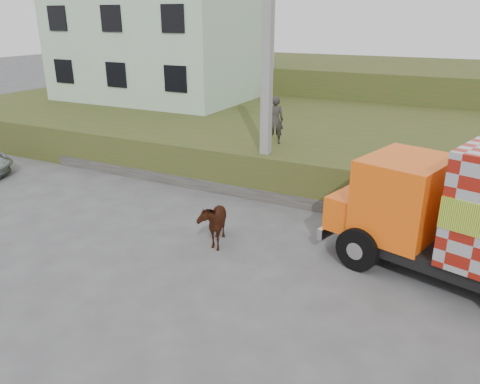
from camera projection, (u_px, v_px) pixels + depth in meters
The scene contains 8 objects.
ground at pixel (227, 259), 11.91m from camera, with size 120.00×120.00×0.00m, color #474749.
embankment at pixel (338, 142), 20.00m from camera, with size 40.00×12.00×1.50m, color #324B19.
embankment_far at pixel (391, 88), 29.75m from camera, with size 40.00×12.00×3.00m, color #324B19.
retaining_strip at pixel (234, 189), 16.19m from camera, with size 16.00×0.50×0.40m, color #595651.
building at pixel (163, 41), 25.83m from camera, with size 10.00×8.00×6.00m, color #A9C6AA.
utility_pole at pixel (267, 74), 14.74m from camera, with size 1.20×0.30×8.00m.
cow at pixel (213, 221), 12.58m from camera, with size 0.67×1.48×1.25m, color black.
pedestrian at pixel (275, 120), 16.57m from camera, with size 0.62×0.41×1.70m, color #2C2927.
Camera 1 is at (5.06, -9.26, 5.80)m, focal length 35.00 mm.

